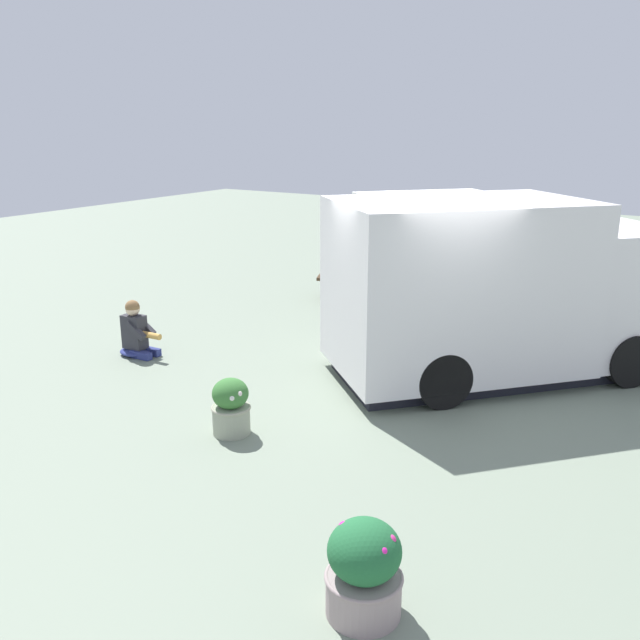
{
  "coord_description": "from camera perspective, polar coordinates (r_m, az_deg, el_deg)",
  "views": [
    {
      "loc": [
        8.21,
        3.41,
        3.48
      ],
      "look_at": [
        0.66,
        -1.29,
        0.86
      ],
      "focal_mm": 38.18,
      "sensor_mm": 36.0,
      "label": 1
    }
  ],
  "objects": [
    {
      "name": "ground_plane",
      "position": [
        9.55,
        8.73,
        -5.18
      ],
      "size": [
        40.0,
        40.0,
        0.0
      ],
      "primitive_type": "plane",
      "color": "gray"
    },
    {
      "name": "food_truck",
      "position": [
        9.73,
        14.52,
        2.27
      ],
      "size": [
        4.82,
        4.68,
        2.48
      ],
      "color": "silver",
      "rests_on": "ground_plane"
    },
    {
      "name": "person_customer",
      "position": [
        10.76,
        -15.15,
        -1.11
      ],
      "size": [
        0.46,
        0.78,
        0.87
      ],
      "color": "navy",
      "rests_on": "ground_plane"
    },
    {
      "name": "planter_flowering_near",
      "position": [
        5.23,
        3.72,
        -20.15
      ],
      "size": [
        0.58,
        0.58,
        0.76
      ],
      "color": "gray",
      "rests_on": "ground_plane"
    },
    {
      "name": "planter_flowering_far",
      "position": [
        7.91,
        -7.48,
        -7.22
      ],
      "size": [
        0.46,
        0.46,
        0.67
      ],
      "color": "#979D86",
      "rests_on": "ground_plane"
    },
    {
      "name": "plaza_bench",
      "position": [
        13.67,
        3.04,
        3.14
      ],
      "size": [
        0.97,
        1.58,
        0.47
      ],
      "color": "#402E1C",
      "rests_on": "ground_plane"
    }
  ]
}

